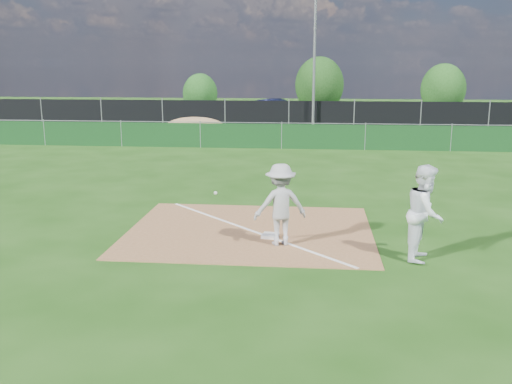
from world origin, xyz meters
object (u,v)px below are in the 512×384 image
light_pole (314,64)px  play_at_first (280,205)px  first_base (270,236)px  car_right (386,112)px  runner (425,213)px  car_left (223,110)px  car_mid (277,111)px  tree_left (200,94)px  tree_right (443,89)px  tree_mid (319,85)px

light_pole → play_at_first: (-0.69, -22.74, -3.04)m
first_base → car_right: (6.02, 27.91, 0.65)m
first_base → runner: 3.67m
light_pole → car_left: 9.10m
car_mid → tree_left: bearing=71.1°
light_pole → car_mid: bearing=119.1°
light_pole → play_at_first: size_ratio=3.68×
light_pole → car_mid: (-2.51, 4.50, -3.18)m
runner → car_mid: runner is taller
first_base → tree_left: tree_left is taller
car_mid → tree_right: size_ratio=1.22×
runner → car_left: size_ratio=0.45×
car_left → first_base: bearing=175.9°
car_left → car_right: 11.54m
car_right → runner: bearing=-167.0°
play_at_first → tree_right: 35.43m
light_pole → tree_mid: size_ratio=1.74×
tree_left → tree_mid: (9.48, 1.13, 0.68)m
light_pole → tree_right: bearing=47.6°
tree_mid → tree_left: bearing=-173.2°
car_right → tree_right: tree_right is taller
runner → tree_mid: tree_mid is taller
play_at_first → car_right: play_at_first is taller
light_pole → play_at_first: light_pole is taller
tree_left → first_base: bearing=-76.0°
runner → tree_right: 35.26m
light_pole → first_base: 22.59m
car_left → car_mid: size_ratio=0.92×
play_at_first → car_left: 28.84m
tree_left → tree_mid: size_ratio=0.71×
runner → play_at_first: bearing=95.2°
first_base → car_right: 28.56m
car_left → car_mid: 4.10m
play_at_first → tree_mid: (1.14, 34.11, 1.41)m
play_at_first → runner: 3.15m
tree_left → tree_mid: tree_mid is taller
runner → tree_mid: (-1.93, 34.76, 1.34)m
tree_mid → car_left: bearing=-139.8°
play_at_first → tree_left: bearing=104.2°
car_left → car_mid: (3.98, -1.01, 0.04)m
runner → tree_left: size_ratio=0.62×
play_at_first → tree_right: bearing=72.4°
first_base → car_right: car_right is taller
car_mid → tree_right: 14.19m
tree_mid → runner: bearing=-86.8°
car_right → tree_left: size_ratio=1.47×
runner → tree_left: tree_left is taller
tree_left → tree_right: size_ratio=0.81×
car_mid → car_right: car_mid is taller
runner → car_left: runner is taller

